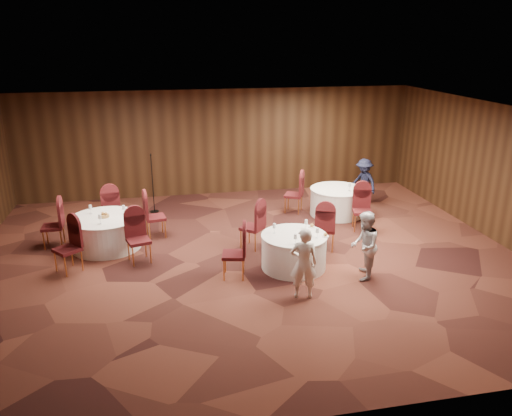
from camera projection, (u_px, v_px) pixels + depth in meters
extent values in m
plane|color=black|center=(249.00, 258.00, 11.09)|extent=(12.00, 12.00, 0.00)
plane|color=silver|center=(248.00, 113.00, 10.04)|extent=(12.00, 12.00, 0.00)
plane|color=black|center=(219.00, 143.00, 15.20)|extent=(12.00, 0.00, 12.00)
plane|color=black|center=(325.00, 309.00, 5.93)|extent=(12.00, 0.00, 12.00)
plane|color=black|center=(500.00, 175.00, 11.68)|extent=(0.00, 10.00, 10.00)
cylinder|color=silver|center=(294.00, 252.00, 10.54)|extent=(1.36, 1.36, 0.72)
cylinder|color=silver|center=(294.00, 236.00, 10.42)|extent=(1.39, 1.39, 0.03)
cylinder|color=silver|center=(106.00, 233.00, 11.56)|extent=(1.58, 1.58, 0.72)
cylinder|color=silver|center=(105.00, 218.00, 11.45)|extent=(1.61, 1.61, 0.03)
cylinder|color=silver|center=(337.00, 202.00, 13.70)|extent=(1.45, 1.45, 0.72)
cylinder|color=silver|center=(338.00, 189.00, 13.58)|extent=(1.48, 1.48, 0.03)
cylinder|color=silver|center=(317.00, 238.00, 10.27)|extent=(0.06, 0.06, 0.01)
cylinder|color=silver|center=(317.00, 235.00, 10.26)|extent=(0.01, 0.01, 0.11)
cone|color=silver|center=(317.00, 230.00, 10.22)|extent=(0.08, 0.08, 0.10)
cylinder|color=silver|center=(306.00, 229.00, 10.73)|extent=(0.06, 0.06, 0.01)
cylinder|color=silver|center=(306.00, 226.00, 10.72)|extent=(0.01, 0.01, 0.11)
cone|color=silver|center=(306.00, 222.00, 10.68)|extent=(0.08, 0.08, 0.10)
cylinder|color=silver|center=(274.00, 233.00, 10.52)|extent=(0.06, 0.06, 0.01)
cylinder|color=silver|center=(274.00, 230.00, 10.50)|extent=(0.01, 0.01, 0.11)
cone|color=silver|center=(274.00, 226.00, 10.47)|extent=(0.08, 0.08, 0.10)
cylinder|color=silver|center=(295.00, 244.00, 9.96)|extent=(0.06, 0.06, 0.01)
cylinder|color=silver|center=(295.00, 241.00, 9.94)|extent=(0.01, 0.01, 0.11)
cone|color=silver|center=(295.00, 236.00, 9.91)|extent=(0.08, 0.08, 0.10)
cylinder|color=white|center=(303.00, 244.00, 9.97)|extent=(0.15, 0.15, 0.01)
sphere|color=#9E6B33|center=(303.00, 242.00, 9.95)|extent=(0.08, 0.08, 0.08)
cylinder|color=white|center=(325.00, 236.00, 10.33)|extent=(0.15, 0.15, 0.01)
sphere|color=#9E6B33|center=(325.00, 234.00, 10.32)|extent=(0.08, 0.08, 0.08)
cylinder|color=white|center=(312.00, 227.00, 10.83)|extent=(0.15, 0.15, 0.01)
sphere|color=#9E6B33|center=(312.00, 225.00, 10.82)|extent=(0.08, 0.08, 0.08)
cylinder|color=silver|center=(124.00, 214.00, 11.64)|extent=(0.06, 0.06, 0.01)
cylinder|color=silver|center=(124.00, 212.00, 11.62)|extent=(0.01, 0.01, 0.11)
cone|color=silver|center=(124.00, 207.00, 11.59)|extent=(0.08, 0.08, 0.10)
cylinder|color=silver|center=(91.00, 214.00, 11.66)|extent=(0.06, 0.06, 0.01)
cylinder|color=silver|center=(91.00, 211.00, 11.64)|extent=(0.01, 0.01, 0.11)
cone|color=silver|center=(90.00, 207.00, 11.61)|extent=(0.08, 0.08, 0.10)
cylinder|color=silver|center=(101.00, 223.00, 11.05)|extent=(0.06, 0.06, 0.01)
cylinder|color=silver|center=(100.00, 221.00, 11.03)|extent=(0.01, 0.01, 0.11)
cone|color=silver|center=(100.00, 217.00, 11.00)|extent=(0.08, 0.08, 0.10)
cylinder|color=brown|center=(104.00, 216.00, 11.43)|extent=(0.22, 0.22, 0.06)
sphere|color=#9E6B33|center=(103.00, 213.00, 11.42)|extent=(0.07, 0.07, 0.07)
sphere|color=#9E6B33|center=(106.00, 214.00, 11.40)|extent=(0.07, 0.07, 0.07)
cylinder|color=silver|center=(349.00, 191.00, 13.39)|extent=(0.06, 0.06, 0.01)
cylinder|color=silver|center=(349.00, 189.00, 13.37)|extent=(0.01, 0.01, 0.11)
cone|color=silver|center=(349.00, 185.00, 13.34)|extent=(0.08, 0.08, 0.10)
cylinder|color=black|center=(155.00, 211.00, 14.01)|extent=(0.24, 0.24, 0.02)
cylinder|color=black|center=(153.00, 183.00, 13.74)|extent=(0.02, 0.02, 1.63)
cylinder|color=black|center=(151.00, 155.00, 13.53)|extent=(0.04, 0.12, 0.04)
imported|color=white|center=(304.00, 263.00, 9.22)|extent=(0.58, 0.45, 1.40)
imported|color=silver|center=(364.00, 246.00, 9.96)|extent=(0.77, 0.84, 1.41)
imported|color=black|center=(364.00, 182.00, 14.43)|extent=(0.82, 1.01, 1.36)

